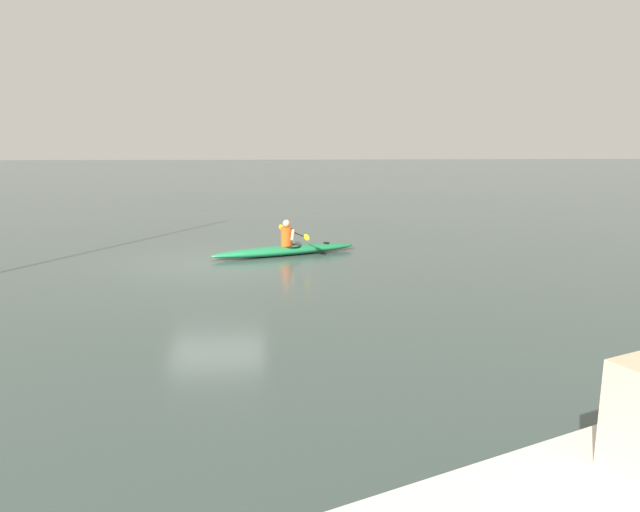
% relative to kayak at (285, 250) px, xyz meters
% --- Properties ---
extents(ground_plane, '(160.00, 160.00, 0.00)m').
position_rel_kayak_xyz_m(ground_plane, '(1.85, 1.18, -0.13)').
color(ground_plane, '#384742').
extents(kayak, '(4.23, 2.10, 0.27)m').
position_rel_kayak_xyz_m(kayak, '(0.00, 0.00, 0.00)').
color(kayak, '#19723F').
rests_on(kayak, ground).
extents(kayaker, '(0.86, 2.21, 0.74)m').
position_rel_kayak_xyz_m(kayaker, '(-0.07, -0.02, 0.45)').
color(kayaker, '#E04C14').
rests_on(kayaker, kayak).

